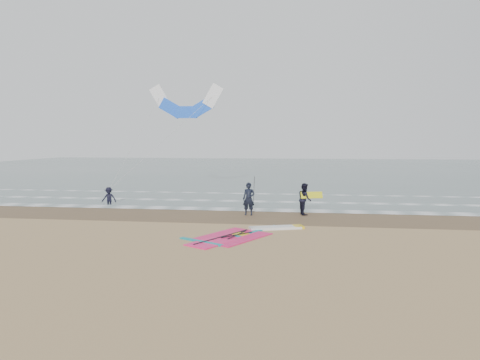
# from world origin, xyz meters

# --- Properties ---
(ground) EXTENTS (120.00, 120.00, 0.00)m
(ground) POSITION_xyz_m (0.00, 0.00, 0.00)
(ground) COLOR tan
(ground) RESTS_ON ground
(sea_water) EXTENTS (120.00, 80.00, 0.02)m
(sea_water) POSITION_xyz_m (0.00, 48.00, 0.01)
(sea_water) COLOR #47605E
(sea_water) RESTS_ON ground
(wet_sand_band) EXTENTS (120.00, 5.00, 0.01)m
(wet_sand_band) POSITION_xyz_m (0.00, 6.00, 0.00)
(wet_sand_band) COLOR brown
(wet_sand_band) RESTS_ON ground
(foam_waterline) EXTENTS (120.00, 9.15, 0.02)m
(foam_waterline) POSITION_xyz_m (0.00, 10.44, 0.03)
(foam_waterline) COLOR white
(foam_waterline) RESTS_ON ground
(windsurf_rig) EXTENTS (5.59, 5.29, 0.13)m
(windsurf_rig) POSITION_xyz_m (0.37, 1.01, 0.04)
(windsurf_rig) COLOR white
(windsurf_rig) RESTS_ON ground
(person_standing) EXTENTS (0.74, 0.52, 1.93)m
(person_standing) POSITION_xyz_m (-0.07, 6.33, 0.97)
(person_standing) COLOR black
(person_standing) RESTS_ON ground
(person_walking) EXTENTS (0.89, 1.05, 1.88)m
(person_walking) POSITION_xyz_m (3.20, 6.93, 0.94)
(person_walking) COLOR black
(person_walking) RESTS_ON ground
(person_wading) EXTENTS (1.07, 0.71, 1.54)m
(person_wading) POSITION_xyz_m (-10.11, 9.33, 0.77)
(person_wading) COLOR black
(person_wading) RESTS_ON ground
(held_pole) EXTENTS (0.17, 0.86, 1.82)m
(held_pole) POSITION_xyz_m (0.23, 6.33, 1.42)
(held_pole) COLOR black
(held_pole) RESTS_ON ground
(carried_kiteboard) EXTENTS (1.30, 0.51, 0.39)m
(carried_kiteboard) POSITION_xyz_m (3.60, 6.83, 1.19)
(carried_kiteboard) COLOR yellow
(carried_kiteboard) RESTS_ON ground
(surf_kite) EXTENTS (7.21, 5.05, 7.81)m
(surf_kite) POSITION_xyz_m (-5.88, 14.23, 7.20)
(surf_kite) COLOR white
(surf_kite) RESTS_ON ground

